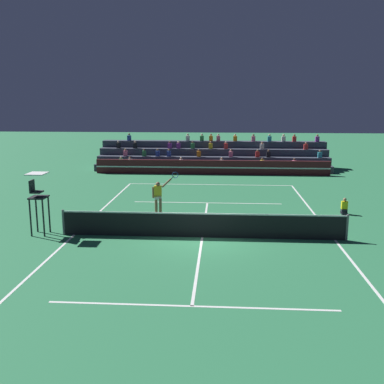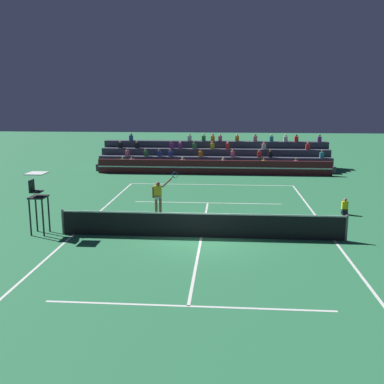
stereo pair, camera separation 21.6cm
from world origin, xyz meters
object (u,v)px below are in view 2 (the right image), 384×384
at_px(ball_kid_courtside, 345,208).
at_px(tennis_player, 159,196).
at_px(umpire_chair, 37,195).
at_px(tennis_ball, 166,218).

bearing_deg(ball_kid_courtside, tennis_player, -174.41).
bearing_deg(umpire_chair, tennis_player, 36.49).
relative_size(umpire_chair, ball_kid_courtside, 3.16).
distance_m(ball_kid_courtside, tennis_player, 9.38).
height_order(umpire_chair, tennis_ball, umpire_chair).
xyz_separation_m(umpire_chair, tennis_player, (4.68, 3.46, -0.74)).
xyz_separation_m(ball_kid_courtside, tennis_ball, (-8.89, -1.42, -0.30)).
height_order(umpire_chair, tennis_player, umpire_chair).
xyz_separation_m(tennis_player, tennis_ball, (0.42, -0.51, -0.95)).
height_order(ball_kid_courtside, tennis_player, tennis_player).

